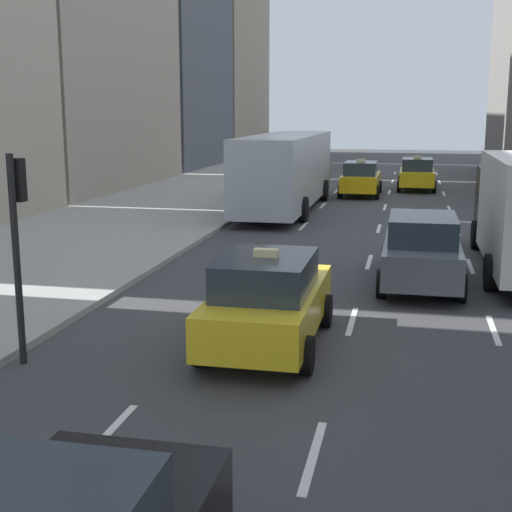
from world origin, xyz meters
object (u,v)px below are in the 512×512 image
taxi_lead (268,300)px  taxi_second (417,174)px  taxi_third (361,178)px  sedan_silver_behind (422,250)px  city_bus (286,169)px  traffic_light_pole (17,225)px

taxi_lead → taxi_second: 27.54m
taxi_third → sedan_silver_behind: 18.98m
taxi_second → sedan_silver_behind: bearing=-90.0°
taxi_lead → sedan_silver_behind: bearing=62.2°
sedan_silver_behind → city_bus: (-5.61, 12.74, 0.88)m
taxi_lead → sedan_silver_behind: 6.01m
taxi_second → taxi_third: (-2.80, -3.30, 0.00)m
taxi_third → sedan_silver_behind: taxi_third is taller
taxi_third → city_bus: bearing=-115.0°
taxi_lead → taxi_second: size_ratio=1.00×
city_bus → traffic_light_pole: (-1.14, -19.78, 0.62)m
taxi_third → city_bus: 6.72m
city_bus → traffic_light_pole: size_ratio=3.23×
taxi_lead → traffic_light_pole: bearing=-156.5°
city_bus → traffic_light_pole: bearing=-93.3°
taxi_lead → taxi_third: bearing=90.0°
sedan_silver_behind → city_bus: city_bus is taller
taxi_second → sedan_silver_behind: (0.00, -22.08, 0.03)m
taxi_second → taxi_third: same height
city_bus → traffic_light_pole: traffic_light_pole is taller
traffic_light_pole → taxi_lead: bearing=23.5°
taxi_second → traffic_light_pole: traffic_light_pole is taller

